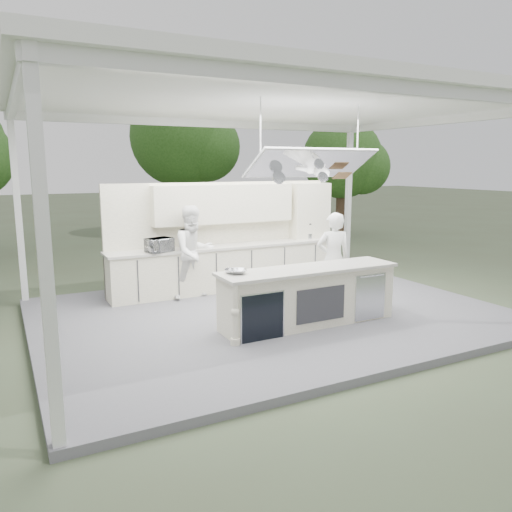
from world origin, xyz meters
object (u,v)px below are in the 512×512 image
back_counter (228,267)px  demo_island (308,296)px  sous_chef (194,252)px  head_chef (333,259)px

back_counter → demo_island: bearing=-86.4°
back_counter → sous_chef: bearing=-158.4°
demo_island → head_chef: bearing=37.0°
head_chef → back_counter: bearing=-36.6°
head_chef → sous_chef: sous_chef is taller
demo_island → back_counter: same height
back_counter → sous_chef: 1.05m
back_counter → head_chef: 2.39m
back_counter → head_chef: bearing=-57.1°
demo_island → back_counter: (-0.18, 2.81, 0.00)m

